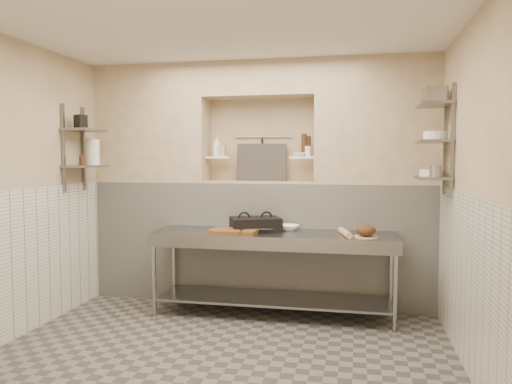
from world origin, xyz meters
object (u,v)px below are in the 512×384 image
(mixing_bowl, at_px, (288,227))
(bread_loaf, at_px, (366,230))
(bowl_alcove, at_px, (299,154))
(cutting_board, at_px, (234,231))
(jug_left, at_px, (93,152))
(prep_table, at_px, (273,257))
(rolling_pin, at_px, (345,233))
(bottle_soap, at_px, (217,146))
(panini_press, at_px, (255,224))

(mixing_bowl, relative_size, bread_loaf, 1.25)
(bowl_alcove, bearing_deg, bread_loaf, -42.54)
(cutting_board, distance_m, bowl_alcove, 1.23)
(jug_left, bearing_deg, prep_table, -1.07)
(mixing_bowl, height_order, bowl_alcove, bowl_alcove)
(bread_loaf, bearing_deg, prep_table, 171.76)
(cutting_board, bearing_deg, rolling_pin, 3.90)
(mixing_bowl, distance_m, bottle_soap, 1.33)
(prep_table, bearing_deg, cutting_board, -159.82)
(cutting_board, bearing_deg, bowl_alcove, 49.33)
(bread_loaf, relative_size, bottle_soap, 0.79)
(mixing_bowl, xyz_separation_m, jug_left, (-2.23, -0.18, 0.83))
(prep_table, xyz_separation_m, mixing_bowl, (0.13, 0.22, 0.29))
(prep_table, distance_m, bread_loaf, 1.02)
(rolling_pin, xyz_separation_m, bowl_alcove, (-0.55, 0.62, 0.80))
(cutting_board, relative_size, jug_left, 1.66)
(bottle_soap, height_order, bowl_alcove, bottle_soap)
(cutting_board, xyz_separation_m, jug_left, (-1.71, 0.18, 0.84))
(cutting_board, bearing_deg, bread_loaf, 0.21)
(panini_press, relative_size, rolling_pin, 1.49)
(cutting_board, height_order, bottle_soap, bottle_soap)
(rolling_pin, height_order, bread_loaf, bread_loaf)
(prep_table, xyz_separation_m, bread_loaf, (0.96, -0.14, 0.33))
(bottle_soap, relative_size, bowl_alcove, 1.73)
(rolling_pin, height_order, jug_left, jug_left)
(bowl_alcove, distance_m, jug_left, 2.36)
(prep_table, xyz_separation_m, bottle_soap, (-0.78, 0.55, 1.19))
(rolling_pin, bearing_deg, bowl_alcove, 131.51)
(prep_table, height_order, bottle_soap, bottle_soap)
(panini_press, bearing_deg, jug_left, 159.61)
(panini_press, relative_size, mixing_bowl, 2.62)
(rolling_pin, relative_size, jug_left, 1.45)
(rolling_pin, xyz_separation_m, bread_loaf, (0.21, -0.07, 0.04))
(cutting_board, height_order, bowl_alcove, bowl_alcove)
(panini_press, relative_size, bottle_soap, 2.59)
(bottle_soap, distance_m, jug_left, 1.42)
(mixing_bowl, height_order, bottle_soap, bottle_soap)
(prep_table, height_order, bowl_alcove, bowl_alcove)
(panini_press, bearing_deg, cutting_board, -146.28)
(bottle_soap, bearing_deg, rolling_pin, -22.04)
(panini_press, bearing_deg, bowl_alcove, 22.76)
(mixing_bowl, bearing_deg, bowl_alcove, 77.29)
(rolling_pin, distance_m, bowl_alcove, 1.15)
(panini_press, height_order, bread_loaf, panini_press)
(mixing_bowl, relative_size, bottle_soap, 0.99)
(jug_left, bearing_deg, rolling_pin, -2.11)
(mixing_bowl, relative_size, rolling_pin, 0.57)
(bread_loaf, height_order, jug_left, jug_left)
(cutting_board, xyz_separation_m, rolling_pin, (1.14, 0.08, 0.01))
(rolling_pin, height_order, bottle_soap, bottle_soap)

